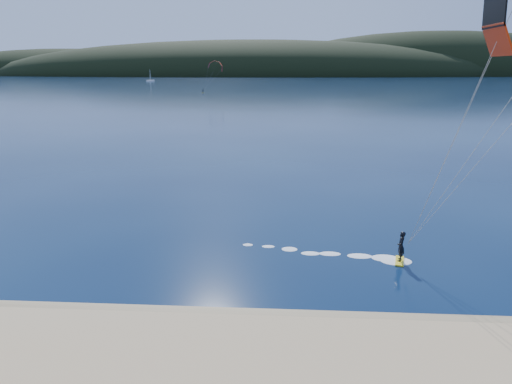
% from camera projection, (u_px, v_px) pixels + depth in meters
% --- Properties ---
extents(wet_sand, '(220.00, 2.50, 0.10)m').
position_uv_depth(wet_sand, '(173.00, 320.00, 21.33)').
color(wet_sand, '#8A7450').
rests_on(wet_sand, ground).
extents(headland, '(1200.00, 310.00, 140.00)m').
position_uv_depth(headland, '(281.00, 75.00, 733.27)').
color(headland, black).
rests_on(headland, ground).
extents(kitesurfer_far, '(11.72, 7.10, 14.50)m').
position_uv_depth(kitesurfer_far, '(215.00, 69.00, 209.57)').
color(kitesurfer_far, yellow).
rests_on(kitesurfer_far, ground).
extents(sailboat, '(7.69, 4.77, 10.70)m').
position_uv_depth(sailboat, '(150.00, 80.00, 413.23)').
color(sailboat, white).
rests_on(sailboat, ground).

